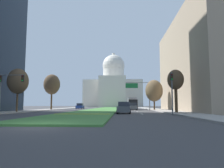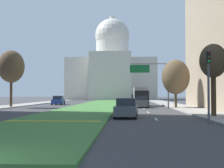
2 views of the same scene
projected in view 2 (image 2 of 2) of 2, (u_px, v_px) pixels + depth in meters
The scene contains 18 objects.
ground_plane at pixel (100, 104), 58.92m from camera, with size 260.00×260.00×0.00m, color #3D3D3F.
grass_median at pixel (98, 105), 53.88m from camera, with size 7.38×90.99×0.14m, color #427A38.
median_curb_nose at pixel (53, 121), 21.17m from camera, with size 6.64×0.50×0.04m, color gold.
lane_dashes_right at pixel (140, 106), 52.83m from camera, with size 0.16×66.18×0.01m.
sidewalk_left at pixel (13, 106), 49.46m from camera, with size 4.00×90.99×0.15m, color #9E9991.
sidewalk_right at pixel (178, 106), 48.21m from camera, with size 4.00×90.99×0.15m, color #9E9991.
capitol_building at pixel (112, 72), 108.88m from camera, with size 30.01×27.94×30.05m.
traffic_light_near_right at pixel (208, 76), 21.18m from camera, with size 0.28×0.35×5.20m.
overhead_guide_sign at pixel (154, 75), 43.13m from camera, with size 5.51×0.20×6.50m.
street_tree_right_near at pixel (213, 62), 26.53m from camera, with size 2.37×2.37×6.42m.
street_tree_left_mid at pixel (11, 67), 45.24m from camera, with size 3.84×3.84×8.50m.
street_tree_right_mid at pixel (176, 77), 43.04m from camera, with size 3.92×3.92×6.88m.
sedan_lead_stopped at pixel (126, 108), 26.34m from camera, with size 2.12×4.49×1.68m.
sedan_midblock at pixel (142, 102), 45.11m from camera, with size 2.03×4.58×1.74m.
sedan_distant at pixel (58, 100), 56.86m from camera, with size 1.97×4.42×1.67m.
sedan_far_horizon at pixel (136, 99), 70.15m from camera, with size 2.00×4.47×1.70m.
sedan_very_far at pixel (134, 98), 87.01m from camera, with size 1.90×4.67×1.86m.
box_truck_delivery at pixel (141, 96), 51.48m from camera, with size 2.40×6.40×3.20m.
Camera 2 is at (5.07, -8.29, 2.08)m, focal length 48.94 mm.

